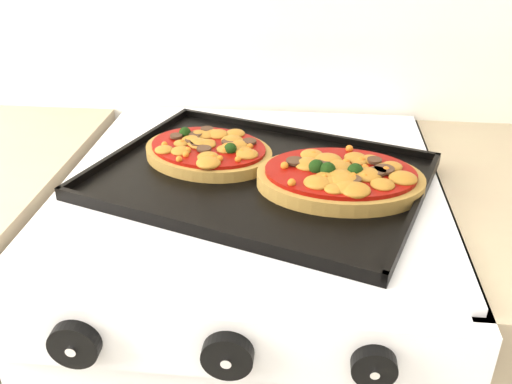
# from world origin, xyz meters

# --- Properties ---
(stove) EXTENTS (0.60, 0.60, 0.91)m
(stove) POSITION_xyz_m (0.02, 1.70, 0.46)
(stove) COLOR white
(stove) RESTS_ON floor
(control_panel) EXTENTS (0.60, 0.02, 0.09)m
(control_panel) POSITION_xyz_m (0.02, 1.39, 0.85)
(control_panel) COLOR white
(control_panel) RESTS_ON stove
(knob_left) EXTENTS (0.06, 0.02, 0.06)m
(knob_left) POSITION_xyz_m (-0.15, 1.37, 0.85)
(knob_left) COLOR black
(knob_left) RESTS_ON control_panel
(knob_center) EXTENTS (0.06, 0.02, 0.06)m
(knob_center) POSITION_xyz_m (0.03, 1.37, 0.85)
(knob_center) COLOR black
(knob_center) RESTS_ON control_panel
(knob_right) EXTENTS (0.05, 0.02, 0.05)m
(knob_right) POSITION_xyz_m (0.19, 1.37, 0.85)
(knob_right) COLOR black
(knob_right) RESTS_ON control_panel
(baking_tray) EXTENTS (0.58, 0.50, 0.02)m
(baking_tray) POSITION_xyz_m (0.04, 1.68, 0.92)
(baking_tray) COLOR black
(baking_tray) RESTS_ON stove
(pizza_left) EXTENTS (0.26, 0.23, 0.03)m
(pizza_left) POSITION_xyz_m (-0.05, 1.74, 0.94)
(pizza_left) COLOR #A67F39
(pizza_left) RESTS_ON baking_tray
(pizza_right) EXTENTS (0.25, 0.19, 0.04)m
(pizza_right) POSITION_xyz_m (0.16, 1.66, 0.94)
(pizza_right) COLOR #A67F39
(pizza_right) RESTS_ON baking_tray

